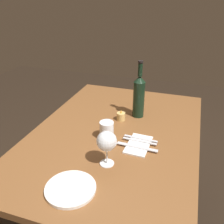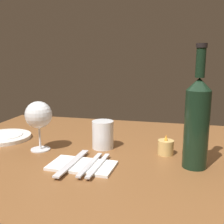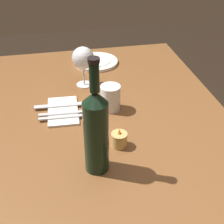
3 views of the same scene
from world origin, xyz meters
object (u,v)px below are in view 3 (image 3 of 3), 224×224
Objects in this scene: wine_bottle at (96,130)px; water_tumbler at (110,99)px; votive_candle at (119,140)px; wine_glass_left at (83,59)px; table_knife at (62,105)px; folded_napkin at (63,111)px; fork_inner at (63,113)px; dinner_plate at (96,62)px; fork_outer at (64,117)px.

water_tumbler is (0.30, -0.10, -0.10)m from wine_bottle.
votive_candle is (-0.22, 0.01, -0.02)m from water_tumbler.
votive_candle is (-0.42, -0.06, -0.10)m from wine_glass_left.
wine_glass_left reaches higher than table_knife.
wine_bottle reaches higher than folded_napkin.
wine_glass_left is at bearing -28.93° from folded_napkin.
wine_glass_left is 0.26m from fork_inner.
fork_inner and table_knife have the same top height.
dinner_plate is 1.14× the size of fork_inner.
dinner_plate reaches higher than table_knife.
dinner_plate is (0.71, -0.11, -0.13)m from wine_bottle.
fork_inner is at bearing 38.05° from votive_candle.
wine_glass_left is 0.94× the size of fork_outer.
fork_outer is (-0.03, 0.00, 0.00)m from fork_inner.
dinner_plate reaches higher than folded_napkin.
wine_bottle is 0.35m from folded_napkin.
wine_glass_left reaches higher than water_tumbler.
folded_napkin is at bearing 180.00° from table_knife.
table_knife is at bearing 75.94° from water_tumbler.
water_tumbler reaches higher than table_knife.
dinner_plate is 0.48m from fork_outer.
water_tumbler is at bearing -18.23° from wine_bottle.
dinner_plate is 1.14× the size of fork_outer.
water_tumbler is (-0.20, -0.07, -0.08)m from wine_glass_left.
water_tumbler is 0.46× the size of table_knife.
wine_bottle is 5.25× the size of votive_candle.
fork_inner is (-0.21, 0.10, -0.11)m from wine_glass_left.
wine_bottle is at bearing -166.42° from folded_napkin.
wine_glass_left is 1.75× the size of water_tumbler.
water_tumbler is at bearing 178.44° from dinner_plate.
wine_bottle is 0.33m from water_tumbler.
water_tumbler is 0.54× the size of fork_inner.
water_tumbler is 1.45× the size of votive_candle.
wine_glass_left is 0.87× the size of folded_napkin.
wine_bottle reaches higher than votive_candle.
folded_napkin is 0.03m from table_knife.
wine_glass_left is 0.23m from water_tumbler.
dinner_plate is (0.62, -0.03, -0.02)m from votive_candle.
votive_candle is 0.34× the size of folded_napkin.
wine_bottle is 1.95× the size of fork_outer.
folded_napkin is (0.32, 0.08, -0.13)m from wine_bottle.
water_tumbler reaches higher than dinner_plate.
table_knife is (0.05, -0.00, 0.00)m from fork_inner.
fork_inner is at bearing 155.64° from dinner_plate.
dinner_plate is 1.06× the size of folded_napkin.
votive_candle is 0.26m from fork_inner.
wine_bottle is 0.31m from fork_outer.
votive_candle reaches higher than table_knife.
wine_bottle is at bearing -165.32° from fork_inner.
wine_glass_left is 0.94× the size of fork_inner.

